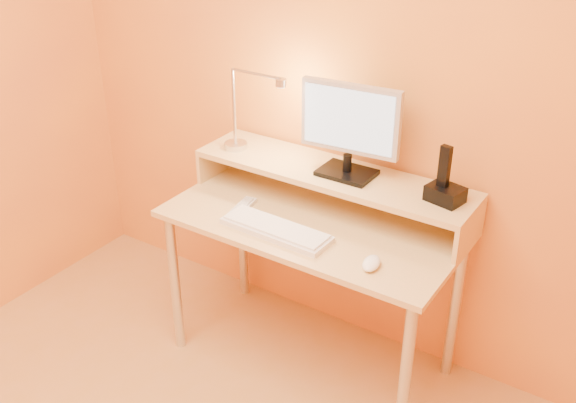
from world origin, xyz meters
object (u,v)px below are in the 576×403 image
Objects in this scene: mouse at (371,263)px; phone_dock at (445,194)px; monitor_panel at (350,118)px; remote_control at (241,209)px; keyboard at (276,230)px; lamp_base at (236,145)px.

phone_dock is at bearing 58.06° from mouse.
phone_dock reaches higher than mouse.
monitor_panel is 2.11× the size of remote_control.
mouse is 0.55× the size of remote_control.
remote_control is at bearing -149.13° from monitor_panel.
keyboard is 2.35× the size of remote_control.
phone_dock is at bearing -6.42° from monitor_panel.
remote_control is (-0.64, 0.08, -0.01)m from mouse.
phone_dock reaches higher than keyboard.
lamp_base is 0.52m from keyboard.
lamp_base reaches higher than keyboard.
lamp_base is at bearing 121.11° from remote_control.
lamp_base is 0.33m from remote_control.
mouse is at bearing -54.79° from monitor_panel.
mouse is (-0.13, -0.33, -0.17)m from phone_dock.
lamp_base is 0.52× the size of remote_control.
monitor_panel is 0.46m from phone_dock.
lamp_base is at bearing 149.78° from mouse.
lamp_base is at bearing -166.04° from phone_dock.
mouse is (0.42, -0.02, 0.01)m from keyboard.
monitor_panel is at bearing 119.88° from mouse.
lamp_base is at bearing 146.78° from keyboard.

